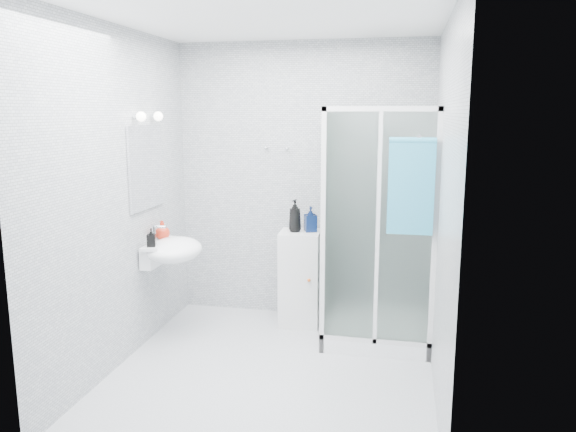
% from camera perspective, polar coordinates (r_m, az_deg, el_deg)
% --- Properties ---
extents(room, '(2.40, 2.60, 2.60)m').
position_cam_1_polar(room, '(4.06, -1.69, 1.22)').
color(room, silver).
rests_on(room, ground).
extents(shower_enclosure, '(0.90, 0.95, 2.00)m').
position_cam_1_polar(shower_enclosure, '(4.91, 8.15, -7.47)').
color(shower_enclosure, white).
rests_on(shower_enclosure, ground).
extents(wall_basin, '(0.46, 0.56, 0.35)m').
position_cam_1_polar(wall_basin, '(4.89, -11.74, -3.41)').
color(wall_basin, white).
rests_on(wall_basin, ground).
extents(mirror, '(0.02, 0.60, 0.70)m').
position_cam_1_polar(mirror, '(4.86, -14.22, 4.82)').
color(mirror, white).
rests_on(mirror, room).
extents(vanity_lights, '(0.10, 0.40, 0.08)m').
position_cam_1_polar(vanity_lights, '(4.82, -13.90, 9.79)').
color(vanity_lights, silver).
rests_on(vanity_lights, room).
extents(wall_hooks, '(0.23, 0.06, 0.03)m').
position_cam_1_polar(wall_hooks, '(5.30, -1.20, 6.89)').
color(wall_hooks, silver).
rests_on(wall_hooks, room).
extents(storage_cabinet, '(0.38, 0.40, 0.88)m').
position_cam_1_polar(storage_cabinet, '(5.23, 1.21, -6.32)').
color(storage_cabinet, silver).
rests_on(storage_cabinet, ground).
extents(hand_towel, '(0.34, 0.05, 0.73)m').
position_cam_1_polar(hand_towel, '(4.30, 12.41, 3.17)').
color(hand_towel, teal).
rests_on(hand_towel, shower_enclosure).
extents(shampoo_bottle_a, '(0.14, 0.14, 0.30)m').
position_cam_1_polar(shampoo_bottle_a, '(5.09, 0.71, 0.03)').
color(shampoo_bottle_a, black).
rests_on(shampoo_bottle_a, storage_cabinet).
extents(shampoo_bottle_b, '(0.14, 0.14, 0.23)m').
position_cam_1_polar(shampoo_bottle_b, '(5.11, 2.30, -0.31)').
color(shampoo_bottle_b, '#0B1B44').
rests_on(shampoo_bottle_b, storage_cabinet).
extents(soap_dispenser_orange, '(0.16, 0.16, 0.16)m').
position_cam_1_polar(soap_dispenser_orange, '(5.00, -12.64, -1.41)').
color(soap_dispenser_orange, red).
rests_on(soap_dispenser_orange, wall_basin).
extents(soap_dispenser_black, '(0.09, 0.09, 0.15)m').
position_cam_1_polar(soap_dispenser_black, '(4.76, -13.72, -2.14)').
color(soap_dispenser_black, black).
rests_on(soap_dispenser_black, wall_basin).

